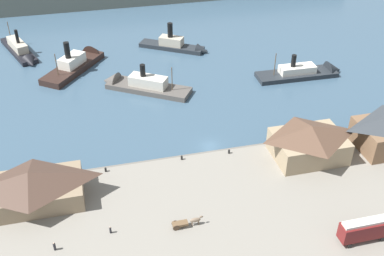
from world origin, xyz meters
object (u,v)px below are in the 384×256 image
object	(u,v)px
ferry_shed_west_terminal	(31,187)
ferry_mid_harbor	(79,62)
horse_cart	(186,222)
pedestrian_at_waters_edge	(110,230)
ferry_shed_customs_shed	(309,141)
ferry_departing_north	(137,84)
mooring_post_center_west	(106,170)
ferry_moored_east	(179,46)
pedestrian_walking_east	(55,246)
street_tram	(365,229)
mooring_post_center_east	(229,152)
ferry_near_quay	(309,72)
ferry_approaching_west	(21,52)
mooring_post_east	(182,158)

from	to	relation	value
ferry_shed_west_terminal	ferry_mid_harbor	bearing A→B (deg)	79.71
horse_cart	pedestrian_at_waters_edge	world-z (taller)	horse_cart
ferry_shed_customs_shed	ferry_departing_north	bearing A→B (deg)	127.29
mooring_post_center_west	ferry_moored_east	size ratio (longest dim) A/B	0.04
ferry_moored_east	pedestrian_walking_east	bearing A→B (deg)	-116.46
ferry_shed_customs_shed	pedestrian_walking_east	bearing A→B (deg)	-165.20
street_tram	pedestrian_walking_east	bearing A→B (deg)	168.71
mooring_post_center_east	ferry_near_quay	bearing A→B (deg)	42.88
ferry_approaching_west	ferry_moored_east	bearing A→B (deg)	-8.87
pedestrian_at_waters_edge	ferry_moored_east	distance (m)	81.79
street_tram	mooring_post_east	bearing A→B (deg)	130.71
ferry_shed_west_terminal	ferry_moored_east	world-z (taller)	ferry_moored_east
ferry_shed_customs_shed	mooring_post_east	distance (m)	27.56
ferry_shed_customs_shed	street_tram	world-z (taller)	ferry_shed_customs_shed
pedestrian_walking_east	pedestrian_at_waters_edge	bearing A→B (deg)	9.65
ferry_departing_north	pedestrian_walking_east	bearing A→B (deg)	-111.56
mooring_post_east	ferry_moored_east	xyz separation A→B (m)	(12.29, 58.62, -0.21)
ferry_approaching_west	ferry_shed_customs_shed	bearing A→B (deg)	-48.23
horse_cart	pedestrian_walking_east	size ratio (longest dim) A/B	3.28
mooring_post_center_east	ferry_mid_harbor	xyz separation A→B (m)	(-30.14, 54.33, -0.14)
ferry_shed_customs_shed	horse_cart	world-z (taller)	ferry_shed_customs_shed
pedestrian_at_waters_edge	ferry_departing_north	bearing A→B (deg)	77.12
street_tram	ferry_near_quay	bearing A→B (deg)	72.32
ferry_moored_east	street_tram	bearing A→B (deg)	-81.41
pedestrian_walking_east	ferry_mid_harbor	distance (m)	73.71
ferry_shed_west_terminal	horse_cart	distance (m)	30.20
mooring_post_east	ferry_shed_customs_shed	bearing A→B (deg)	-11.15
mooring_post_center_west	ferry_mid_harbor	world-z (taller)	ferry_mid_harbor
ferry_shed_customs_shed	pedestrian_walking_east	size ratio (longest dim) A/B	8.72
ferry_shed_customs_shed	ferry_mid_harbor	size ratio (longest dim) A/B	0.63
horse_cart	ferry_near_quay	world-z (taller)	ferry_near_quay
horse_cart	ferry_near_quay	bearing A→B (deg)	46.38
horse_cart	ferry_moored_east	world-z (taller)	ferry_moored_east
ferry_approaching_west	ferry_moored_east	xyz separation A→B (m)	(49.43, -7.71, 0.12)
mooring_post_center_east	ferry_moored_east	bearing A→B (deg)	88.34
ferry_moored_east	ferry_near_quay	bearing A→B (deg)	-38.96
ferry_shed_customs_shed	street_tram	bearing A→B (deg)	-92.74
street_tram	mooring_post_east	xyz separation A→B (m)	(-25.65, 29.81, -2.17)
ferry_shed_west_terminal	ferry_departing_north	xyz separation A→B (m)	(25.77, 41.89, -3.43)
street_tram	mooring_post_center_east	xyz separation A→B (m)	(-15.07, 29.47, -2.17)
ferry_shed_customs_shed	ferry_moored_east	world-z (taller)	ferry_shed_customs_shed
horse_cart	pedestrian_walking_east	distance (m)	23.01
horse_cart	mooring_post_center_east	xyz separation A→B (m)	(14.12, 19.02, -0.48)
street_tram	mooring_post_east	distance (m)	39.38
pedestrian_at_waters_edge	ferry_mid_harbor	size ratio (longest dim) A/B	0.06
mooring_post_center_east	ferry_departing_north	world-z (taller)	ferry_departing_north
horse_cart	ferry_departing_north	distance (m)	55.41
ferry_departing_north	mooring_post_east	bearing A→B (deg)	-82.64
ferry_shed_customs_shed	pedestrian_at_waters_edge	distance (m)	45.63
ferry_near_quay	mooring_post_center_east	bearing A→B (deg)	-137.12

